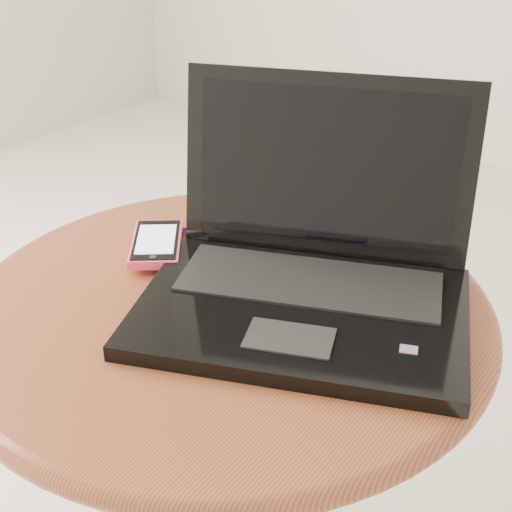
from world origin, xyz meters
The scene contains 4 objects.
table centered at (-0.07, -0.03, 0.43)m, with size 0.69×0.69×0.55m.
laptop centered at (0.02, 0.03, 0.60)m, with size 0.48×0.44×0.26m.
phone_black centered at (-0.20, 0.04, 0.55)m, with size 0.10×0.12×0.01m.
phone_pink centered at (-0.22, 0.01, 0.57)m, with size 0.13×0.14×0.02m.
Camera 1 is at (0.41, -0.67, 1.05)m, focal length 51.06 mm.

